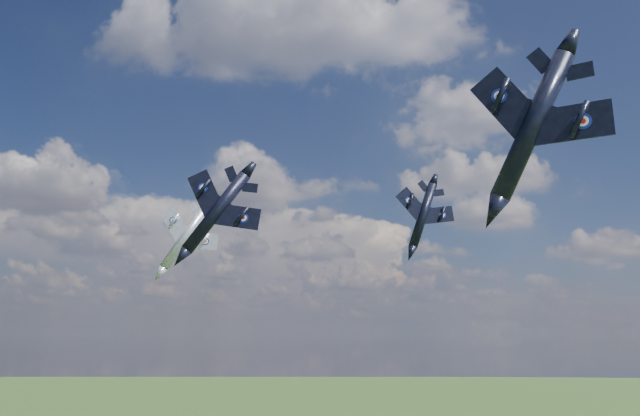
# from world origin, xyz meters

# --- Properties ---
(jet_lead_navy) EXTENTS (10.76, 14.83, 8.50)m
(jet_lead_navy) POSITION_xyz_m (-9.98, 10.21, 81.30)
(jet_lead_navy) COLOR black
(jet_right_navy) EXTENTS (15.07, 17.32, 7.41)m
(jet_right_navy) POSITION_xyz_m (18.28, -14.33, 81.85)
(jet_right_navy) COLOR black
(jet_high_navy) EXTENTS (14.48, 16.74, 6.20)m
(jet_high_navy) POSITION_xyz_m (14.20, 36.89, 85.51)
(jet_high_navy) COLOR black
(jet_left_silver) EXTENTS (11.29, 14.43, 7.40)m
(jet_left_silver) POSITION_xyz_m (-18.37, 25.15, 80.79)
(jet_left_silver) COLOR #9A9BA4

